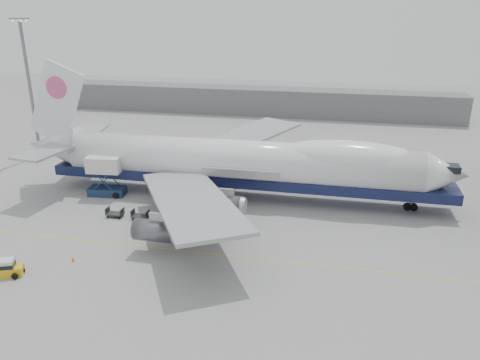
# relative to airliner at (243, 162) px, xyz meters

# --- Properties ---
(ground) EXTENTS (260.00, 260.00, 0.00)m
(ground) POSITION_rel_airliner_xyz_m (-0.64, -12.00, -5.62)
(ground) COLOR gray
(ground) RESTS_ON ground
(apron_line) EXTENTS (60.00, 0.15, 0.01)m
(apron_line) POSITION_rel_airliner_xyz_m (-0.64, -18.00, -5.62)
(apron_line) COLOR gold
(apron_line) RESTS_ON ground
(hangar) EXTENTS (110.00, 8.00, 7.00)m
(hangar) POSITION_rel_airliner_xyz_m (-10.64, 58.00, -2.12)
(hangar) COLOR slate
(hangar) RESTS_ON ground
(floodlight_mast) EXTENTS (2.40, 2.40, 25.43)m
(floodlight_mast) POSITION_rel_airliner_xyz_m (-42.64, 12.00, 8.64)
(floodlight_mast) COLOR slate
(floodlight_mast) RESTS_ON ground
(airliner) EXTENTS (67.00, 55.30, 19.98)m
(airliner) POSITION_rel_airliner_xyz_m (0.00, 0.00, 0.00)
(airliner) COLOR white
(airliner) RESTS_ON ground
(catering_truck) EXTENTS (5.72, 4.21, 6.21)m
(catering_truck) POSITION_rel_airliner_xyz_m (-20.69, -3.48, -2.16)
(catering_truck) COLOR navy
(catering_truck) RESTS_ON ground
(baggage_tug) EXTENTS (2.95, 2.28, 1.92)m
(baggage_tug) POSITION_rel_airliner_xyz_m (-20.31, -26.95, -4.77)
(baggage_tug) COLOR gold
(baggage_tug) RESTS_ON ground
(traffic_cone) EXTENTS (0.37, 0.37, 0.54)m
(traffic_cone) POSITION_rel_airliner_xyz_m (-15.19, -22.84, -5.37)
(traffic_cone) COLOR #FF650D
(traffic_cone) RESTS_ON ground
(dolly_0) EXTENTS (2.30, 1.35, 1.30)m
(dolly_0) POSITION_rel_airliner_xyz_m (-15.88, -10.72, -5.09)
(dolly_0) COLOR #2D2D30
(dolly_0) RESTS_ON ground
(dolly_1) EXTENTS (2.30, 1.35, 1.30)m
(dolly_1) POSITION_rel_airliner_xyz_m (-12.14, -10.72, -5.09)
(dolly_1) COLOR #2D2D30
(dolly_1) RESTS_ON ground
(dolly_2) EXTENTS (2.30, 1.35, 1.30)m
(dolly_2) POSITION_rel_airliner_xyz_m (-8.40, -10.72, -5.09)
(dolly_2) COLOR #2D2D30
(dolly_2) RESTS_ON ground
(dolly_3) EXTENTS (2.30, 1.35, 1.30)m
(dolly_3) POSITION_rel_airliner_xyz_m (-4.65, -10.72, -5.09)
(dolly_3) COLOR #2D2D30
(dolly_3) RESTS_ON ground
(dolly_4) EXTENTS (2.30, 1.35, 1.30)m
(dolly_4) POSITION_rel_airliner_xyz_m (-0.91, -10.72, -5.09)
(dolly_4) COLOR #2D2D30
(dolly_4) RESTS_ON ground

